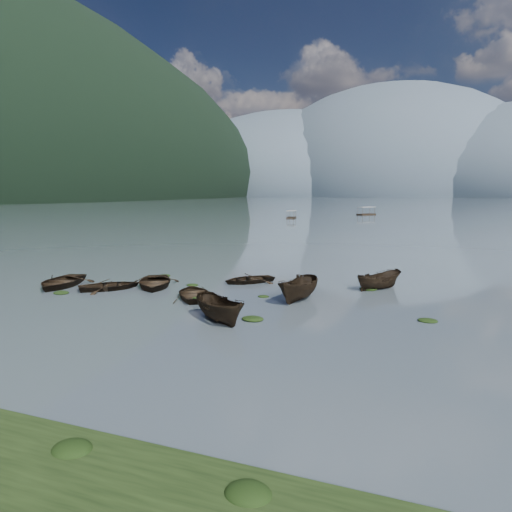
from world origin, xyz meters
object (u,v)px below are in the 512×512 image
(rowboat_3, at_px, (194,297))
(pontoon_left, at_px, (291,218))
(rowboat_0, at_px, (61,286))
(pontoon_centre, at_px, (366,215))

(rowboat_3, height_order, pontoon_left, pontoon_left)
(rowboat_3, bearing_deg, rowboat_0, -32.54)
(rowboat_3, xyz_separation_m, pontoon_left, (-20.80, 92.51, 0.00))
(rowboat_0, xyz_separation_m, pontoon_centre, (6.65, 118.66, 0.00))
(rowboat_0, xyz_separation_m, rowboat_3, (10.99, 0.31, 0.00))
(rowboat_0, relative_size, rowboat_3, 1.18)
(rowboat_0, distance_m, rowboat_3, 11.00)
(rowboat_0, relative_size, pontoon_left, 1.00)
(rowboat_3, height_order, pontoon_centre, pontoon_centre)
(pontoon_left, bearing_deg, pontoon_centre, 48.60)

